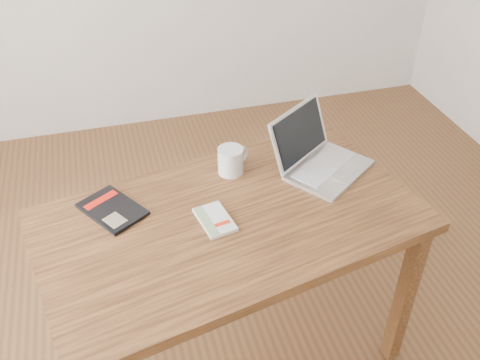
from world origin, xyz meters
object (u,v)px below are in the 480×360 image
object	(u,v)px
black_guidebook	(112,209)
laptop	(318,157)
desk	(231,236)
coffee_mug	(231,160)
white_guidebook	(215,220)

from	to	relation	value
black_guidebook	laptop	bearing A→B (deg)	-28.32
black_guidebook	desk	bearing A→B (deg)	-52.41
desk	laptop	world-z (taller)	laptop
desk	coffee_mug	world-z (taller)	coffee_mug
desk	white_guidebook	bearing A→B (deg)	176.81
coffee_mug	white_guidebook	bearing A→B (deg)	-144.54
coffee_mug	black_guidebook	bearing A→B (deg)	165.01
black_guidebook	laptop	world-z (taller)	laptop
desk	coffee_mug	xyz separation A→B (m)	(0.07, 0.25, 0.14)
laptop	black_guidebook	bearing A→B (deg)	148.70
desk	laptop	xyz separation A→B (m)	(0.39, 0.19, 0.13)
black_guidebook	laptop	size ratio (longest dim) A/B	0.64
white_guidebook	laptop	xyz separation A→B (m)	(0.45, 0.20, 0.04)
white_guidebook	black_guidebook	distance (m)	0.35
black_guidebook	coffee_mug	world-z (taller)	coffee_mug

